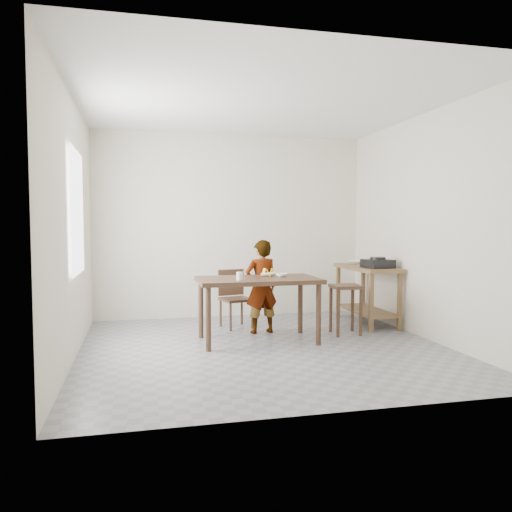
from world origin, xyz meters
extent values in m
cube|color=slate|center=(0.00, 0.00, -0.02)|extent=(4.00, 4.00, 0.04)
cube|color=white|center=(0.00, 0.00, 2.72)|extent=(4.00, 4.00, 0.04)
cube|color=beige|center=(0.00, 2.02, 1.35)|extent=(4.00, 0.04, 2.70)
cube|color=beige|center=(0.00, -2.02, 1.35)|extent=(4.00, 0.04, 2.70)
cube|color=beige|center=(-2.02, 0.00, 1.35)|extent=(0.04, 4.00, 2.70)
cube|color=beige|center=(2.02, 0.00, 1.35)|extent=(0.04, 4.00, 2.70)
cube|color=white|center=(-1.97, 0.20, 1.50)|extent=(0.02, 1.10, 1.30)
imported|color=white|center=(0.15, 0.74, 0.59)|extent=(0.47, 0.35, 1.18)
cylinder|color=silver|center=(-0.26, 0.11, 0.80)|extent=(0.08, 0.08, 0.09)
imported|color=white|center=(0.30, 0.35, 0.77)|extent=(0.18, 0.18, 0.04)
imported|color=white|center=(1.70, 1.38, 0.82)|extent=(0.24, 0.24, 0.05)
cube|color=black|center=(1.72, 0.69, 0.86)|extent=(0.37, 0.37, 0.11)
camera|label=1|loc=(-1.35, -5.33, 1.37)|focal=35.00mm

